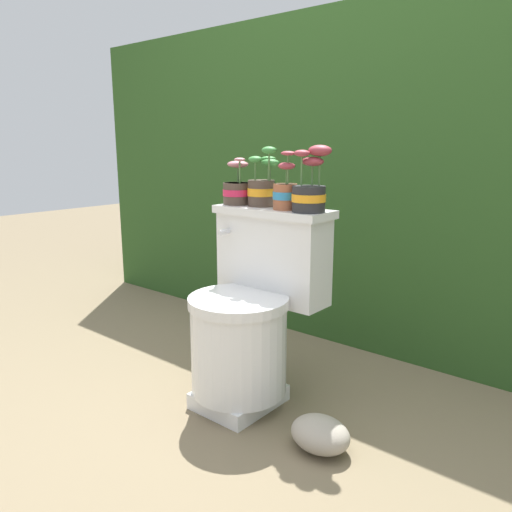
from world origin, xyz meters
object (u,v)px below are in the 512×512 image
object	(u,v)px
potted_plant_midleft	(262,186)
potted_plant_middle	(285,192)
toilet	(250,316)
garden_stone	(320,434)
potted_plant_midright	(310,189)
potted_plant_left	(237,189)

from	to	relation	value
potted_plant_midleft	potted_plant_middle	distance (m)	0.14
toilet	garden_stone	world-z (taller)	toilet
potted_plant_midleft	potted_plant_middle	world-z (taller)	potted_plant_midleft
potted_plant_midright	garden_stone	size ratio (longest dim) A/B	1.16
potted_plant_left	potted_plant_middle	world-z (taller)	potted_plant_middle
toilet	potted_plant_middle	distance (m)	0.49
potted_plant_midleft	garden_stone	size ratio (longest dim) A/B	1.13
potted_plant_midleft	potted_plant_middle	bearing A→B (deg)	-12.16
toilet	potted_plant_midright	bearing A→B (deg)	35.44
toilet	potted_plant_left	size ratio (longest dim) A/B	3.96
toilet	potted_plant_midright	xyz separation A→B (m)	(0.17, 0.12, 0.48)
potted_plant_midright	toilet	bearing A→B (deg)	-144.56
potted_plant_midleft	toilet	bearing A→B (deg)	-66.83
potted_plant_middle	potted_plant_midright	xyz separation A→B (m)	(0.11, 0.00, 0.02)
garden_stone	potted_plant_midleft	bearing A→B (deg)	149.86
toilet	potted_plant_middle	xyz separation A→B (m)	(0.07, 0.12, 0.47)
potted_plant_middle	potted_plant_midright	world-z (taller)	potted_plant_midright
potted_plant_left	garden_stone	world-z (taller)	potted_plant_left
potted_plant_middle	garden_stone	size ratio (longest dim) A/B	1.05
potted_plant_left	garden_stone	bearing A→B (deg)	-23.32
potted_plant_middle	garden_stone	distance (m)	0.85
potted_plant_middle	potted_plant_midleft	bearing A→B (deg)	167.84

